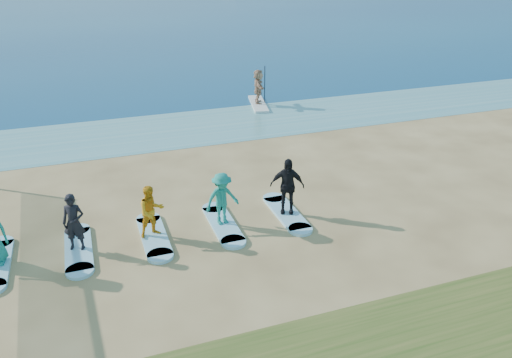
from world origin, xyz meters
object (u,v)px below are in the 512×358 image
object	(u,v)px
surfboard_1	(79,249)
paddleboard	(258,104)
student_2	(151,211)
student_4	(287,186)
surfboard_4	(286,213)
student_1	(74,222)
surfboard_3	(223,224)
surfboard_2	(154,236)
student_3	(222,199)
paddleboarder	(258,86)

from	to	relation	value
surfboard_1	paddleboard	bearing A→B (deg)	50.89
student_2	student_4	bearing A→B (deg)	-13.13
student_4	surfboard_4	bearing A→B (deg)	0.00
student_2	student_4	size ratio (longest dim) A/B	0.86
student_1	student_2	size ratio (longest dim) A/B	1.06
surfboard_3	surfboard_2	bearing A→B (deg)	180.00
student_3	paddleboard	bearing A→B (deg)	55.26
surfboard_1	surfboard_4	size ratio (longest dim) A/B	1.00
surfboard_2	surfboard_3	size ratio (longest dim) A/B	1.00
student_2	surfboard_4	distance (m)	4.11
student_3	surfboard_4	bearing A→B (deg)	-10.07
surfboard_4	student_4	distance (m)	0.92
student_3	paddleboarder	bearing A→B (deg)	55.26
student_1	surfboard_2	xyz separation A→B (m)	(2.02, 0.00, -0.84)
student_2	surfboard_4	world-z (taller)	student_2
student_2	surfboard_3	xyz separation A→B (m)	(2.02, 0.00, -0.80)
student_1	student_4	distance (m)	6.05
paddleboarder	surfboard_1	world-z (taller)	paddleboarder
surfboard_1	surfboard_2	world-z (taller)	same
surfboard_3	surfboard_1	bearing A→B (deg)	180.00
surfboard_2	student_2	size ratio (longest dim) A/B	1.47
paddleboard	student_3	size ratio (longest dim) A/B	1.90
surfboard_4	student_4	size ratio (longest dim) A/B	1.26
student_1	student_3	xyz separation A→B (m)	(4.04, 0.00, -0.00)
paddleboarder	surfboard_4	size ratio (longest dim) A/B	0.79
surfboard_2	student_2	world-z (taller)	student_2
surfboard_2	surfboard_4	size ratio (longest dim) A/B	1.00
surfboard_1	surfboard_2	xyz separation A→B (m)	(2.02, 0.00, 0.00)
paddleboard	surfboard_2	xyz separation A→B (m)	(-7.26, -11.41, -0.01)
student_4	paddleboard	bearing A→B (deg)	98.07
surfboard_1	student_3	size ratio (longest dim) A/B	1.39
student_3	student_4	size ratio (longest dim) A/B	0.91
surfboard_4	paddleboarder	bearing A→B (deg)	74.22
paddleboard	student_1	world-z (taller)	student_1
paddleboarder	student_3	xyz separation A→B (m)	(-5.24, -11.41, -0.10)
paddleboard	student_1	xyz separation A→B (m)	(-9.28, -11.41, 0.82)
student_1	student_2	xyz separation A→B (m)	(2.02, 0.00, -0.04)
student_4	student_2	bearing A→B (deg)	-156.16
paddleboarder	student_2	size ratio (longest dim) A/B	1.15
surfboard_4	student_4	xyz separation A→B (m)	(0.00, 0.00, 0.92)
student_3	student_4	distance (m)	2.02
surfboard_3	student_3	xyz separation A→B (m)	(0.00, 0.00, 0.84)
paddleboard	surfboard_3	bearing A→B (deg)	-102.47
paddleboard	student_3	xyz separation A→B (m)	(-5.24, -11.41, 0.82)
paddleboard	surfboard_4	bearing A→B (deg)	-93.57
paddleboard	student_3	world-z (taller)	student_3
student_1	surfboard_4	bearing A→B (deg)	17.59
student_1	surfboard_3	distance (m)	4.12
paddleboarder	student_4	bearing A→B (deg)	-179.31
paddleboard	student_4	distance (m)	11.89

